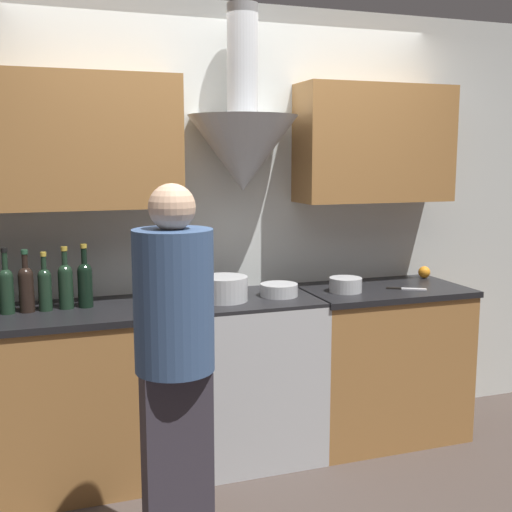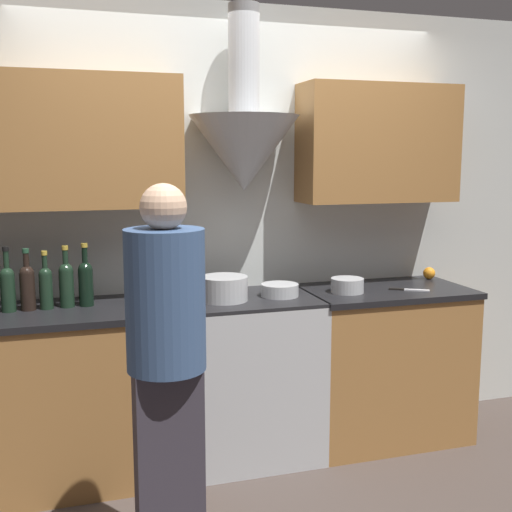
% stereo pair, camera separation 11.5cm
% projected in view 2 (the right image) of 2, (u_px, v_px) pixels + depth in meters
% --- Properties ---
extents(ground_plane, '(12.00, 12.00, 0.00)m').
position_uv_depth(ground_plane, '(270.00, 482.00, 3.43)').
color(ground_plane, '#423833').
extents(wall_back, '(8.40, 0.62, 2.60)m').
position_uv_depth(wall_back, '(226.00, 199.00, 3.77)').
color(wall_back, silver).
rests_on(wall_back, ground_plane).
extents(counter_left, '(1.42, 0.62, 0.94)m').
position_uv_depth(counter_left, '(58.00, 396.00, 3.39)').
color(counter_left, '#9E6B38').
rests_on(counter_left, ground_plane).
extents(counter_right, '(0.99, 0.62, 0.94)m').
position_uv_depth(counter_right, '(383.00, 363.00, 3.94)').
color(counter_right, '#9E6B38').
rests_on(counter_right, ground_plane).
extents(stove_range, '(0.73, 0.60, 0.94)m').
position_uv_depth(stove_range, '(251.00, 376.00, 3.70)').
color(stove_range, '#B7BABC').
rests_on(stove_range, ground_plane).
extents(wine_bottle_4, '(0.07, 0.07, 0.34)m').
position_uv_depth(wine_bottle_4, '(8.00, 286.00, 3.26)').
color(wine_bottle_4, black).
rests_on(wine_bottle_4, counter_left).
extents(wine_bottle_5, '(0.08, 0.08, 0.32)m').
position_uv_depth(wine_bottle_5, '(27.00, 285.00, 3.30)').
color(wine_bottle_5, black).
rests_on(wine_bottle_5, counter_left).
extents(wine_bottle_6, '(0.07, 0.07, 0.31)m').
position_uv_depth(wine_bottle_6, '(46.00, 285.00, 3.33)').
color(wine_bottle_6, black).
rests_on(wine_bottle_6, counter_left).
extents(wine_bottle_7, '(0.08, 0.08, 0.33)m').
position_uv_depth(wine_bottle_7, '(66.00, 282.00, 3.37)').
color(wine_bottle_7, black).
rests_on(wine_bottle_7, counter_left).
extents(wine_bottle_8, '(0.08, 0.08, 0.34)m').
position_uv_depth(wine_bottle_8, '(86.00, 281.00, 3.40)').
color(wine_bottle_8, black).
rests_on(wine_bottle_8, counter_left).
extents(stock_pot, '(0.26, 0.26, 0.13)m').
position_uv_depth(stock_pot, '(224.00, 288.00, 3.53)').
color(stock_pot, '#B7BABC').
rests_on(stock_pot, stove_range).
extents(mixing_bowl, '(0.21, 0.21, 0.07)m').
position_uv_depth(mixing_bowl, '(280.00, 290.00, 3.64)').
color(mixing_bowl, '#B7BABC').
rests_on(mixing_bowl, stove_range).
extents(orange_fruit, '(0.08, 0.08, 0.08)m').
position_uv_depth(orange_fruit, '(429.00, 273.00, 4.15)').
color(orange_fruit, orange).
rests_on(orange_fruit, counter_right).
extents(saucepan, '(0.19, 0.19, 0.08)m').
position_uv_depth(saucepan, '(347.00, 285.00, 3.74)').
color(saucepan, '#B7BABC').
rests_on(saucepan, counter_right).
extents(chefs_knife, '(0.22, 0.14, 0.01)m').
position_uv_depth(chefs_knife, '(409.00, 290.00, 3.80)').
color(chefs_knife, silver).
rests_on(chefs_knife, counter_right).
extents(person_foreground_left, '(0.31, 0.31, 1.62)m').
position_uv_depth(person_foreground_left, '(167.00, 367.00, 2.53)').
color(person_foreground_left, '#38333D').
rests_on(person_foreground_left, ground_plane).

